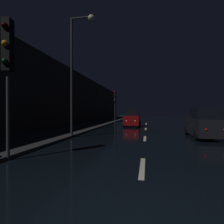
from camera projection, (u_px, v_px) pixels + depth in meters
ground at (146, 123)px, 26.88m from camera, size 26.47×84.00×0.02m
sidewalk_left at (100, 122)px, 28.22m from camera, size 4.40×84.00×0.15m
building_facade_left at (76, 98)px, 25.27m from camera, size 0.80×63.00×7.20m
lane_centerline at (146, 130)px, 17.49m from camera, size 0.16×23.55×0.01m
traffic_light_near_left at (7, 57)px, 6.58m from camera, size 0.36×0.48×5.14m
traffic_light_far_left at (115, 99)px, 27.93m from camera, size 0.34×0.47×5.07m
streetlamp_overhead at (77, 59)px, 12.34m from camera, size 1.70×0.44×8.25m
car_approaching_headlights at (132, 118)px, 21.80m from camera, size 1.89×4.08×2.06m
car_parked_right_near at (204, 124)px, 12.20m from camera, size 1.89×4.09×2.06m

